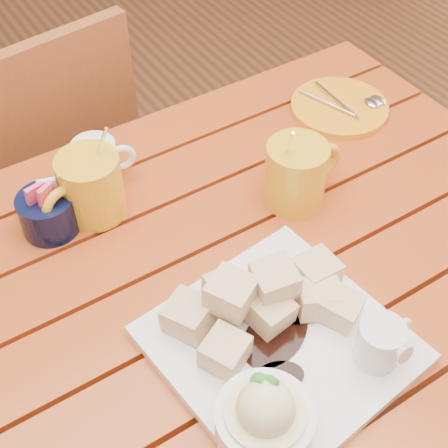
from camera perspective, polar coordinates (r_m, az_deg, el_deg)
table at (r=0.99m, az=-1.50°, el=-9.21°), size 1.20×0.79×0.75m
dessert_plate at (r=0.80m, az=5.02°, el=-11.61°), size 0.32×0.32×0.12m
coffee_mug_left at (r=0.98m, az=-12.18°, el=3.37°), size 0.14×0.10×0.16m
coffee_mug_right at (r=0.98m, az=6.71°, el=4.69°), size 0.14×0.10×0.16m
cream_pitcher at (r=1.03m, az=-11.47°, el=5.45°), size 0.10×0.09×0.09m
sugar_caddy at (r=0.98m, az=-15.79°, el=1.02°), size 0.09×0.09×0.10m
orange_saucer at (r=1.21m, az=10.59°, el=10.49°), size 0.18×0.18×0.02m
chair_far at (r=1.46m, az=-16.83°, el=3.40°), size 0.48×0.48×0.90m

